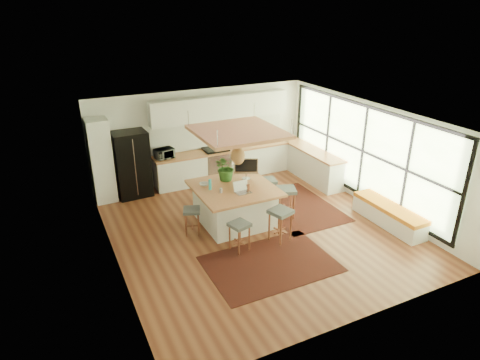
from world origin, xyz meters
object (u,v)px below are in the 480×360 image
laptop (243,188)px  microwave (164,152)px  island (234,205)px  stool_right_front (286,203)px  stool_near_left (239,236)px  fridge (132,164)px  island_plant (226,170)px  monitor (246,169)px  stool_left_side (192,220)px  stool_near_right (280,226)px  stool_right_back (267,192)px

laptop → microwave: 3.18m
island → stool_right_front: island is taller
island → stool_near_left: bearing=-110.1°
fridge → island_plant: 2.85m
stool_right_front → microwave: size_ratio=1.51×
stool_near_left → laptop: (0.49, 0.82, 0.70)m
monitor → microwave: size_ratio=1.17×
stool_near_left → stool_right_front: (1.71, 0.90, 0.00)m
island → laptop: (0.05, -0.39, 0.58)m
island_plant → stool_left_side: bearing=-153.7°
fridge → stool_left_side: bearing=-77.4°
stool_near_right → stool_right_back: stool_near_right is taller
stool_right_back → stool_right_front: bearing=-85.0°
island → island_plant: island_plant is taller
island → stool_right_back: island is taller
stool_left_side → island_plant: bearing=26.3°
fridge → stool_left_side: size_ratio=2.86×
fridge → stool_left_side: 2.86m
island → microwave: microwave is taller
island → stool_near_right: (0.56, -1.22, -0.11)m
stool_left_side → laptop: 1.39m
stool_left_side → monitor: monitor is taller
microwave → island_plant: island_plant is taller
stool_near_left → stool_near_right: 1.00m
stool_near_right → monitor: size_ratio=1.27×
stool_left_side → laptop: bearing=-14.5°
laptop → island_plant: (-0.03, 0.86, 0.14)m
fridge → island_plant: bearing=-51.6°
stool_near_right → microwave: bearing=111.0°
laptop → island_plant: 0.87m
stool_near_left → stool_right_front: bearing=27.7°
fridge → stool_right_back: (3.04, -2.12, -0.57)m
laptop → stool_right_front: bearing=1.1°
microwave → stool_right_back: bearing=-57.7°
stool_near_left → stool_right_back: size_ratio=0.93×
island_plant → monitor: bearing=-19.4°
island_plant → laptop: bearing=-87.8°
stool_near_right → monitor: bearing=93.3°
stool_left_side → island_plant: size_ratio=0.94×
laptop → island_plant: bearing=89.4°
stool_near_left → island_plant: (0.46, 1.68, 0.84)m
stool_near_left → laptop: bearing=59.0°
island → island_plant: bearing=87.9°
stool_right_back → stool_left_side: 2.38m
stool_near_left → stool_near_right: bearing=-0.8°
stool_near_left → microwave: size_ratio=1.30×
island → stool_right_front: (1.27, -0.30, -0.11)m
stool_near_left → stool_left_side: bearing=121.0°
stool_near_left → island_plant: size_ratio=0.98×
fridge → monitor: fridge is taller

